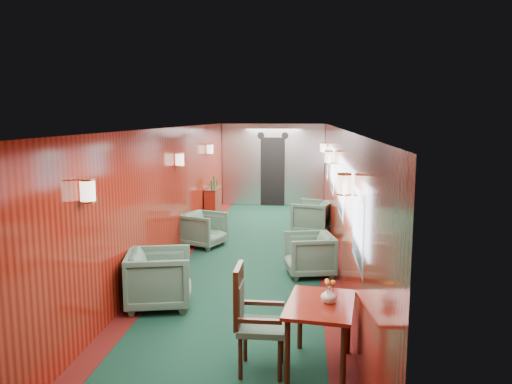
% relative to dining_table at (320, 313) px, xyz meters
% --- Properties ---
extents(room, '(12.00, 12.10, 2.40)m').
position_rel_dining_table_xyz_m(room, '(-1.11, 3.73, 1.04)').
color(room, '#0E3423').
rests_on(room, ground).
extents(bulkhead, '(2.98, 0.17, 2.39)m').
position_rel_dining_table_xyz_m(bulkhead, '(-1.11, 9.64, 0.59)').
color(bulkhead, silver).
rests_on(bulkhead, ground).
extents(windows_right, '(0.02, 8.60, 0.80)m').
position_rel_dining_table_xyz_m(windows_right, '(0.38, 3.98, 0.85)').
color(windows_right, '#B0B2B8').
rests_on(windows_right, ground).
extents(wall_sconces, '(2.97, 7.97, 0.25)m').
position_rel_dining_table_xyz_m(wall_sconces, '(-1.11, 4.29, 1.19)').
color(wall_sconces, beige).
rests_on(wall_sconces, ground).
extents(dining_table, '(0.79, 1.04, 0.71)m').
position_rel_dining_table_xyz_m(dining_table, '(0.00, 0.00, 0.00)').
color(dining_table, maroon).
rests_on(dining_table, ground).
extents(side_chair, '(0.50, 0.53, 1.11)m').
position_rel_dining_table_xyz_m(side_chair, '(-0.70, -0.10, 0.00)').
color(side_chair, '#1A3E32').
rests_on(side_chair, ground).
extents(credenza, '(0.29, 0.94, 1.11)m').
position_rel_dining_table_xyz_m(credenza, '(-2.45, 7.23, -0.17)').
color(credenza, maroon).
rests_on(credenza, ground).
extents(flower_vase, '(0.17, 0.17, 0.17)m').
position_rel_dining_table_xyz_m(flower_vase, '(0.08, 0.00, 0.20)').
color(flower_vase, beige).
rests_on(flower_vase, dining_table).
extents(armchair_left_near, '(1.03, 1.01, 0.79)m').
position_rel_dining_table_xyz_m(armchair_left_near, '(-2.14, 1.52, -0.21)').
color(armchair_left_near, '#1A3E32').
rests_on(armchair_left_near, ground).
extents(armchair_left_far, '(0.98, 0.97, 0.69)m').
position_rel_dining_table_xyz_m(armchair_left_far, '(-2.18, 4.75, -0.25)').
color(armchair_left_far, '#1A3E32').
rests_on(armchair_left_far, ground).
extents(armchair_right_near, '(0.90, 0.88, 0.69)m').
position_rel_dining_table_xyz_m(armchair_right_near, '(-0.08, 3.10, -0.25)').
color(armchair_right_near, '#1A3E32').
rests_on(armchair_right_near, ground).
extents(armchair_right_far, '(1.00, 0.99, 0.74)m').
position_rel_dining_table_xyz_m(armchair_right_far, '(-0.00, 6.12, -0.23)').
color(armchair_right_far, '#1A3E32').
rests_on(armchair_right_far, ground).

